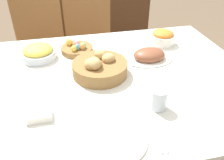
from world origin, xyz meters
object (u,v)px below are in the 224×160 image
object	(u,v)px
chair_far_center	(90,43)
egg_basket	(77,48)
sideboard	(98,16)
pineapple_bowl	(38,52)
bread_basket	(100,67)
drinking_cup	(159,99)
knife	(152,134)
carrot_bowl	(163,37)
fork	(79,147)
butter_dish	(39,116)
chair_far_left	(40,48)
ham_platter	(149,56)
spoon	(159,133)
dinner_plate	(116,140)

from	to	relation	value
chair_far_center	egg_basket	xyz separation A→B (m)	(-0.16, -0.60, 0.26)
sideboard	pineapple_bowl	size ratio (longest dim) A/B	5.80
bread_basket	drinking_cup	size ratio (longest dim) A/B	3.02
egg_basket	drinking_cup	world-z (taller)	drinking_cup
chair_far_center	knife	bearing A→B (deg)	-86.48
chair_far_center	pineapple_bowl	xyz separation A→B (m)	(-0.39, -0.64, 0.27)
sideboard	carrot_bowl	distance (m)	1.57
fork	butter_dish	xyz separation A→B (m)	(-0.14, 0.19, 0.01)
pineapple_bowl	knife	bearing A→B (deg)	-58.45
chair_far_left	chair_far_center	distance (m)	0.44
ham_platter	drinking_cup	size ratio (longest dim) A/B	2.98
spoon	dinner_plate	bearing A→B (deg)	-177.18
sideboard	knife	xyz separation A→B (m)	(-0.16, -2.28, 0.31)
dinner_plate	butter_dish	xyz separation A→B (m)	(-0.29, 0.19, 0.01)
dinner_plate	knife	xyz separation A→B (m)	(0.14, 0.00, -0.00)
bread_basket	carrot_bowl	world-z (taller)	bread_basket
chair_far_center	dinner_plate	world-z (taller)	chair_far_center
sideboard	fork	size ratio (longest dim) A/B	6.17
egg_basket	knife	distance (m)	0.80
dinner_plate	knife	bearing A→B (deg)	0.00
bread_basket	sideboard	bearing A→B (deg)	80.99
egg_basket	pineapple_bowl	distance (m)	0.23
carrot_bowl	egg_basket	bearing A→B (deg)	179.58
pineapple_bowl	dinner_plate	distance (m)	0.79
drinking_cup	chair_far_center	bearing A→B (deg)	96.64
sideboard	pineapple_bowl	distance (m)	1.70
butter_dish	dinner_plate	bearing A→B (deg)	-33.13
fork	chair_far_left	bearing A→B (deg)	96.18
knife	spoon	size ratio (longest dim) A/B	1.00
egg_basket	ham_platter	distance (m)	0.46
bread_basket	spoon	distance (m)	0.50
chair_far_center	carrot_bowl	xyz separation A→B (m)	(0.42, -0.61, 0.28)
sideboard	drinking_cup	distance (m)	2.17
bread_basket	ham_platter	world-z (taller)	bread_basket
chair_far_left	chair_far_center	xyz separation A→B (m)	(0.44, 0.00, 0.00)
carrot_bowl	fork	xyz separation A→B (m)	(-0.64, -0.76, -0.04)
butter_dish	egg_basket	bearing A→B (deg)	69.77
dinner_plate	sideboard	bearing A→B (deg)	82.33
spoon	pineapple_bowl	bearing A→B (deg)	126.04
bread_basket	fork	size ratio (longest dim) A/B	1.53
chair_far_left	chair_far_center	size ratio (longest dim) A/B	1.00
chair_far_center	sideboard	xyz separation A→B (m)	(0.23, 0.91, -0.07)
sideboard	butter_dish	distance (m)	2.20
dinner_plate	spoon	size ratio (longest dim) A/B	1.23
fork	drinking_cup	distance (m)	0.40
ham_platter	spoon	bearing A→B (deg)	-106.02
carrot_bowl	knife	size ratio (longest dim) A/B	0.84
chair_far_center	fork	distance (m)	1.41
dinner_plate	bread_basket	bearing A→B (deg)	87.49
egg_basket	spoon	bearing A→B (deg)	-72.07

